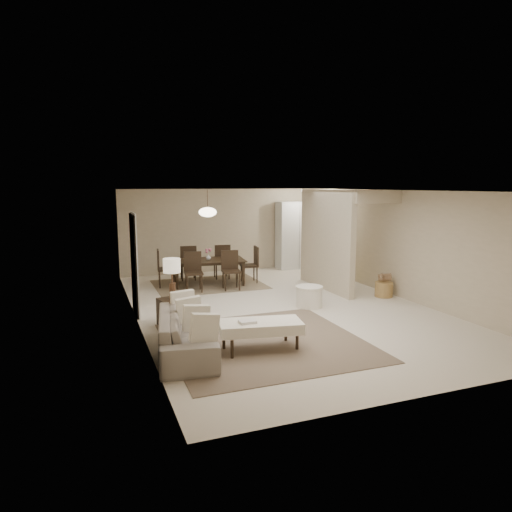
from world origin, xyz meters
name	(u,v)px	position (x,y,z in m)	size (l,w,h in m)	color
floor	(280,307)	(0.00, 0.00, 0.00)	(9.00, 9.00, 0.00)	beige
ceiling	(281,191)	(0.00, 0.00, 2.50)	(9.00, 9.00, 0.00)	white
back_wall	(221,230)	(0.00, 4.50, 1.25)	(6.00, 6.00, 0.00)	tan
left_wall	(135,258)	(-3.00, 0.00, 1.25)	(9.00, 9.00, 0.00)	tan
right_wall	(397,244)	(3.00, 0.00, 1.25)	(9.00, 9.00, 0.00)	tan
partition	(326,240)	(1.80, 1.25, 1.25)	(0.15, 2.50, 2.50)	tan
doorway	(134,265)	(-2.97, 0.60, 1.02)	(0.04, 0.90, 2.04)	black
pantry_cabinet	(296,235)	(2.35, 4.15, 1.05)	(1.20, 0.55, 2.10)	silver
flush_light	(309,190)	(2.30, 3.20, 2.46)	(0.44, 0.44, 0.05)	white
living_rug	(265,342)	(-1.12, -1.94, 0.01)	(3.20, 3.20, 0.01)	brown
sofa	(187,333)	(-2.45, -1.94, 0.31)	(0.84, 2.15, 0.63)	gray
ottoman_bench	(260,327)	(-1.32, -2.24, 0.38)	(1.40, 0.83, 0.47)	silver
side_table	(173,312)	(-2.40, -0.49, 0.26)	(0.47, 0.47, 0.52)	black
table_lamp	(172,269)	(-2.40, -0.49, 1.08)	(0.32, 0.32, 0.76)	#4B3120
round_pouf	(309,297)	(0.60, -0.20, 0.23)	(0.59, 0.59, 0.46)	silver
wicker_basket	(384,289)	(2.67, 0.00, 0.18)	(0.41, 0.41, 0.35)	olive
dining_rug	(209,284)	(-0.86, 2.74, 0.01)	(2.80, 2.10, 0.01)	#756648
dining_table	(209,272)	(-0.86, 2.74, 0.33)	(1.90, 1.06, 0.67)	black
dining_chairs	(209,266)	(-0.86, 2.74, 0.49)	(2.66, 2.05, 0.98)	black
vase	(208,257)	(-0.86, 2.74, 0.74)	(0.14, 0.14, 0.14)	white
yellow_mat	(337,284)	(2.38, 1.63, 0.01)	(0.82, 0.50, 0.01)	yellow
pendant_light	(208,212)	(-0.86, 2.74, 1.92)	(0.46, 0.46, 0.71)	#4B3120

